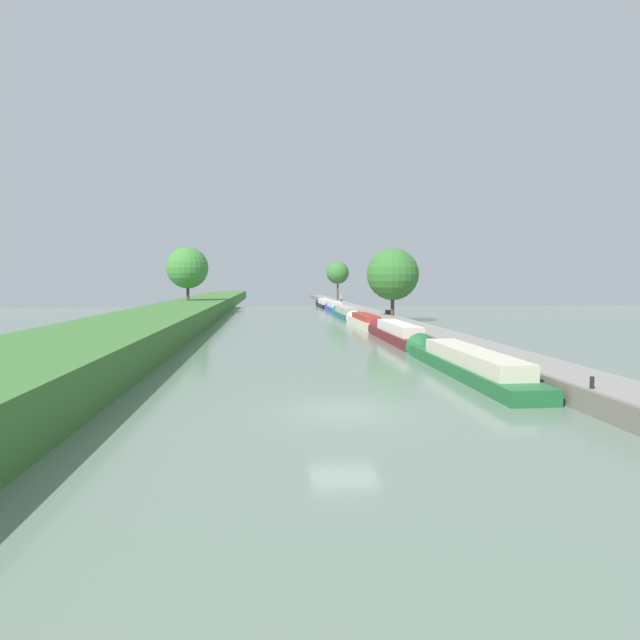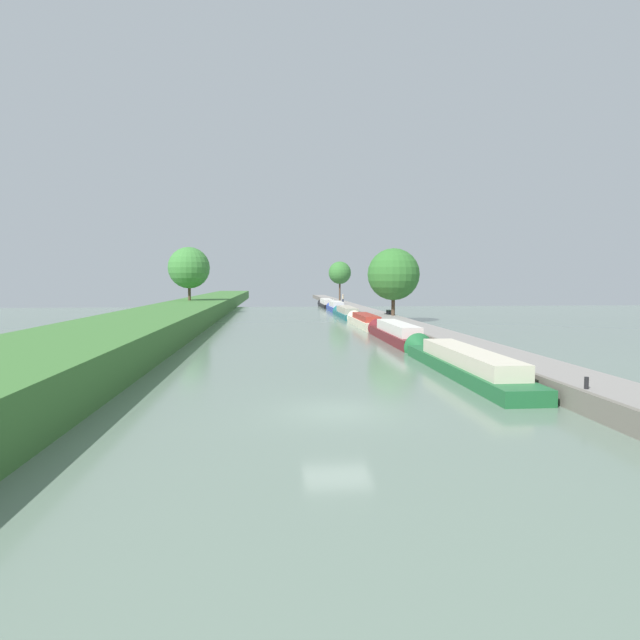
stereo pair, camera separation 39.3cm
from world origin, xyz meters
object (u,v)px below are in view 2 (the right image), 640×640
object	(u,v)px
narrowboat_blue	(335,307)
narrowboat_maroon	(394,333)
narrowboat_black	(326,304)
mooring_bollard_near	(586,383)
narrowboat_teal	(345,313)
mooring_bollard_far	(332,300)
narrowboat_cream	(364,321)
park_bench	(389,311)
narrowboat_green	(458,362)
person_walking	(343,299)

from	to	relation	value
narrowboat_blue	narrowboat_maroon	bearing A→B (deg)	-90.19
narrowboat_black	mooring_bollard_near	size ratio (longest dim) A/B	30.86
narrowboat_teal	mooring_bollard_far	bearing A→B (deg)	86.73
narrowboat_maroon	mooring_bollard_near	size ratio (longest dim) A/B	31.19
narrowboat_cream	mooring_bollard_far	bearing A→B (deg)	87.75
narrowboat_maroon	narrowboat_black	bearing A→B (deg)	89.98
mooring_bollard_near	park_bench	size ratio (longest dim) A/B	0.30
narrowboat_teal	mooring_bollard_near	bearing A→B (deg)	-87.90
narrowboat_blue	mooring_bollard_near	distance (m)	66.02
narrowboat_green	narrowboat_cream	world-z (taller)	narrowboat_green
narrowboat_blue	narrowboat_black	xyz separation A→B (m)	(-0.12, 13.88, -0.04)
narrowboat_maroon	park_bench	distance (m)	21.51
narrowboat_teal	park_bench	distance (m)	8.67
narrowboat_black	park_bench	world-z (taller)	narrowboat_black
narrowboat_black	person_walking	bearing A→B (deg)	-71.67
mooring_bollard_far	narrowboat_maroon	bearing A→B (deg)	-91.70
narrowboat_green	narrowboat_cream	distance (m)	29.46
mooring_bollard_near	narrowboat_blue	bearing A→B (deg)	91.47
person_walking	park_bench	xyz separation A→B (m)	(1.87, -28.30, -0.53)
mooring_bollard_far	park_bench	xyz separation A→B (m)	(2.30, -41.14, 0.12)
narrowboat_green	mooring_bollard_far	bearing A→B (deg)	88.63
narrowboat_green	person_walking	bearing A→B (deg)	87.97
narrowboat_teal	narrowboat_black	distance (m)	27.57
narrowboat_cream	mooring_bollard_far	xyz separation A→B (m)	(1.88, 47.83, 0.50)
narrowboat_maroon	park_bench	world-z (taller)	narrowboat_maroon
narrowboat_cream	person_walking	xyz separation A→B (m)	(2.31, 34.99, 1.15)
person_walking	park_bench	world-z (taller)	person_walking
narrowboat_green	narrowboat_black	size ratio (longest dim) A/B	1.15
narrowboat_green	narrowboat_maroon	distance (m)	15.06
narrowboat_cream	park_bench	xyz separation A→B (m)	(4.18, 6.69, 0.62)
narrowboat_green	mooring_bollard_far	size ratio (longest dim) A/B	35.42
narrowboat_black	mooring_bollard_near	world-z (taller)	narrowboat_black
person_walking	mooring_bollard_near	bearing A→B (deg)	-90.34
narrowboat_green	park_bench	bearing A→B (deg)	83.45
narrowboat_green	narrowboat_teal	size ratio (longest dim) A/B	1.13
narrowboat_maroon	narrowboat_cream	distance (m)	14.40
mooring_bollard_far	narrowboat_green	bearing A→B (deg)	-91.37
narrowboat_green	narrowboat_black	xyz separation A→B (m)	(0.02, 71.27, 0.03)
mooring_bollard_far	park_bench	distance (m)	41.20
narrowboat_teal	person_walking	xyz separation A→B (m)	(2.36, 20.76, 1.13)
narrowboat_green	mooring_bollard_near	size ratio (longest dim) A/B	35.42
narrowboat_teal	mooring_bollard_near	distance (m)	52.35
narrowboat_teal	narrowboat_black	world-z (taller)	narrowboat_black
narrowboat_maroon	narrowboat_teal	distance (m)	28.64
narrowboat_green	narrowboat_teal	bearing A→B (deg)	90.10
narrowboat_green	person_walking	distance (m)	64.50
mooring_bollard_far	person_walking	bearing A→B (deg)	-88.06
narrowboat_maroon	narrowboat_black	size ratio (longest dim) A/B	1.01
narrowboat_maroon	narrowboat_teal	size ratio (longest dim) A/B	1.00
person_walking	mooring_bollard_near	world-z (taller)	person_walking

